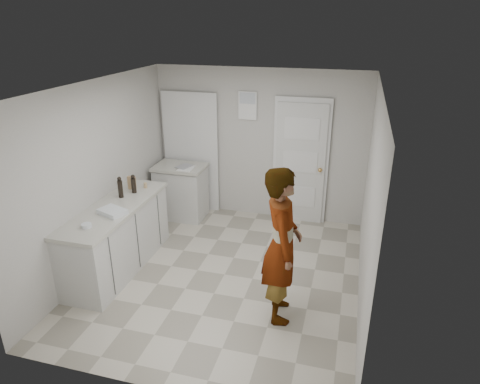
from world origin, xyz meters
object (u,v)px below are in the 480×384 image
(oil_cruet_b, at_px, (120,188))
(egg_bowl, at_px, (86,226))
(person, at_px, (282,245))
(baking_dish, at_px, (112,212))
(oil_cruet_a, at_px, (134,184))
(cake_mix_box, at_px, (132,183))
(spice_jar, at_px, (145,185))

(oil_cruet_b, xyz_separation_m, egg_bowl, (0.07, -0.92, -0.12))
(person, xyz_separation_m, baking_dish, (-2.20, 0.20, 0.04))
(oil_cruet_a, xyz_separation_m, egg_bowl, (-0.02, -1.12, -0.11))
(cake_mix_box, height_order, spice_jar, cake_mix_box)
(oil_cruet_a, distance_m, egg_bowl, 1.12)
(person, relative_size, spice_jar, 23.89)
(oil_cruet_b, bearing_deg, person, -16.51)
(cake_mix_box, height_order, egg_bowl, cake_mix_box)
(cake_mix_box, xyz_separation_m, baking_dish, (0.17, -0.82, -0.07))
(oil_cruet_a, bearing_deg, person, -21.66)
(cake_mix_box, height_order, oil_cruet_a, oil_cruet_a)
(spice_jar, relative_size, oil_cruet_b, 0.25)
(spice_jar, distance_m, oil_cruet_b, 0.45)
(spice_jar, xyz_separation_m, egg_bowl, (-0.09, -1.32, -0.02))
(person, bearing_deg, spice_jar, 49.61)
(person, distance_m, egg_bowl, 2.30)
(cake_mix_box, height_order, oil_cruet_b, oil_cruet_b)
(baking_dish, distance_m, egg_bowl, 0.43)
(person, relative_size, baking_dish, 4.58)
(oil_cruet_b, distance_m, egg_bowl, 0.93)
(spice_jar, bearing_deg, person, -26.71)
(oil_cruet_a, relative_size, baking_dish, 0.68)
(spice_jar, height_order, oil_cruet_b, oil_cruet_b)
(egg_bowl, bearing_deg, baking_dish, 77.20)
(oil_cruet_a, height_order, oil_cruet_b, oil_cruet_b)
(oil_cruet_b, bearing_deg, spice_jar, 68.52)
(person, xyz_separation_m, oil_cruet_a, (-2.27, 0.90, 0.15))
(oil_cruet_a, xyz_separation_m, baking_dish, (0.07, -0.70, -0.10))
(cake_mix_box, xyz_separation_m, spice_jar, (0.16, 0.09, -0.06))
(baking_dish, bearing_deg, egg_bowl, -102.80)
(person, bearing_deg, oil_cruet_b, 59.81)
(oil_cruet_a, bearing_deg, spice_jar, 71.04)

